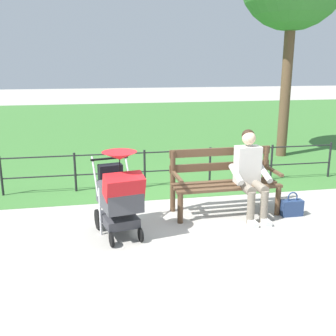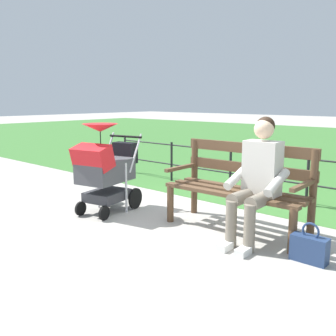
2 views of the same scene
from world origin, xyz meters
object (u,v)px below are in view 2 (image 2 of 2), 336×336
Objects in this scene: park_bench at (240,183)px; handbag at (309,248)px; person_on_bench at (257,177)px; stroller at (105,167)px.

park_bench is 4.36× the size of handbag.
handbag is (-0.63, 0.15, -0.55)m from person_on_bench.
person_on_bench reaches higher than stroller.
person_on_bench reaches higher than park_bench.
stroller is (1.61, 0.60, 0.07)m from park_bench.
park_bench is 0.42m from person_on_bench.
park_bench is at bearing -34.45° from person_on_bench.
person_on_bench is at bearing -168.90° from stroller.
park_bench is at bearing -21.19° from handbag.
park_bench is at bearing -159.48° from stroller.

